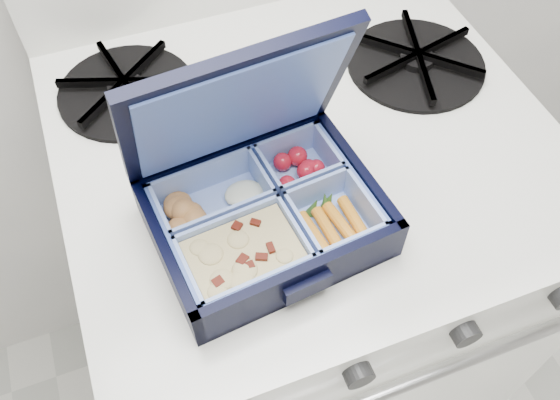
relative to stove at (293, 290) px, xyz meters
name	(u,v)px	position (x,y,z in m)	size (l,w,h in m)	color
stove	(293,290)	(0.00, 0.00, 0.00)	(0.54, 0.54, 0.82)	white
bento_box	(266,217)	(-0.09, -0.12, 0.43)	(0.21, 0.16, 0.05)	black
burner_grate	(417,58)	(0.17, 0.04, 0.42)	(0.17, 0.17, 0.02)	black
burner_grate_rear	(126,87)	(-0.17, 0.12, 0.42)	(0.16, 0.16, 0.02)	black
fork	(250,143)	(-0.06, -0.01, 0.41)	(0.03, 0.19, 0.01)	#AFAFAF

